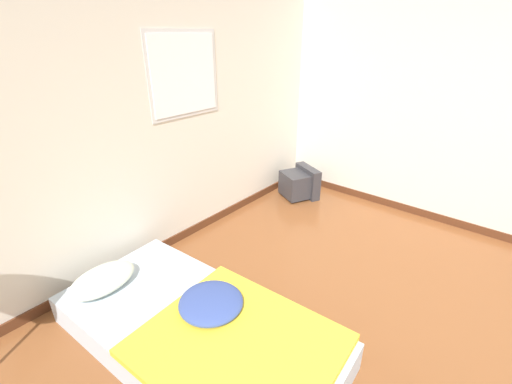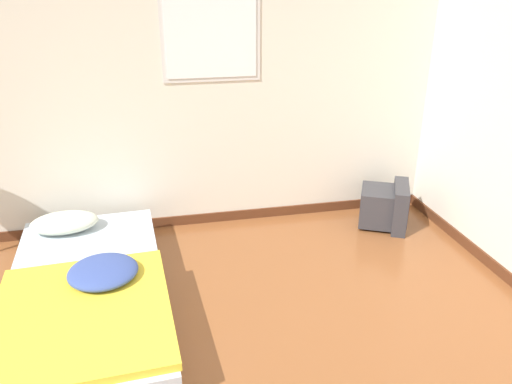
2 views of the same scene
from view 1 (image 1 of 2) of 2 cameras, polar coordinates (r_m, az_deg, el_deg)
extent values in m
cube|color=silver|center=(3.24, -18.12, 10.61)|extent=(7.30, 0.06, 2.60)
cube|color=#562D19|center=(3.71, -15.17, -8.53)|extent=(7.30, 0.02, 0.09)
cube|color=silver|center=(3.41, -11.87, 18.58)|extent=(0.81, 0.01, 0.77)
cube|color=white|center=(3.40, -11.80, 18.58)|extent=(0.74, 0.01, 0.70)
cube|color=#562D19|center=(4.57, 35.55, -5.95)|extent=(0.02, 7.73, 0.09)
cube|color=silver|center=(2.66, -10.11, -21.93)|extent=(1.13, 2.12, 0.23)
ellipsoid|color=silver|center=(2.99, -24.17, -13.17)|extent=(0.54, 0.37, 0.14)
cube|color=yellow|center=(2.37, -3.07, -24.09)|extent=(1.10, 1.26, 0.05)
ellipsoid|color=#384C93|center=(2.55, -7.51, -17.78)|extent=(0.58, 0.59, 0.11)
cube|color=#333338|center=(4.61, 6.42, 1.22)|extent=(0.42, 0.47, 0.32)
cube|color=#333338|center=(4.71, 8.57, 1.81)|extent=(0.31, 0.47, 0.40)
cube|color=#283342|center=(4.73, 9.24, 2.05)|extent=(0.17, 0.34, 0.29)
camera|label=2|loc=(2.22, 84.11, 3.80)|focal=35.00mm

